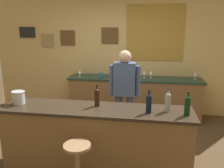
% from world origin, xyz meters
% --- Properties ---
extents(ground_plane, '(10.00, 10.00, 0.00)m').
position_xyz_m(ground_plane, '(0.00, 0.00, 0.00)').
color(ground_plane, '#4C3823').
extents(back_wall, '(6.00, 0.09, 2.80)m').
position_xyz_m(back_wall, '(0.01, 2.03, 1.42)').
color(back_wall, tan).
rests_on(back_wall, ground_plane).
extents(bar_counter, '(2.62, 0.60, 0.92)m').
position_xyz_m(bar_counter, '(0.00, -0.40, 0.46)').
color(bar_counter, brown).
rests_on(bar_counter, ground_plane).
extents(side_counter, '(2.89, 0.56, 0.90)m').
position_xyz_m(side_counter, '(0.40, 1.65, 0.45)').
color(side_counter, brown).
rests_on(side_counter, ground_plane).
extents(bartender, '(0.52, 0.21, 1.62)m').
position_xyz_m(bartender, '(0.30, 0.46, 0.94)').
color(bartender, '#384766').
rests_on(bartender, ground_plane).
extents(bar_stool, '(0.32, 0.32, 0.68)m').
position_xyz_m(bar_stool, '(-0.09, -0.98, 0.46)').
color(bar_stool, olive).
rests_on(bar_stool, ground_plane).
extents(wine_bottle_a, '(0.07, 0.07, 0.31)m').
position_xyz_m(wine_bottle_a, '(-0.00, -0.31, 1.06)').
color(wine_bottle_a, black).
rests_on(wine_bottle_a, bar_counter).
extents(wine_bottle_b, '(0.07, 0.07, 0.31)m').
position_xyz_m(wine_bottle_b, '(0.71, -0.46, 1.06)').
color(wine_bottle_b, black).
rests_on(wine_bottle_b, bar_counter).
extents(wine_bottle_c, '(0.07, 0.07, 0.31)m').
position_xyz_m(wine_bottle_c, '(0.95, -0.36, 1.06)').
color(wine_bottle_c, '#999E99').
rests_on(wine_bottle_c, bar_counter).
extents(wine_bottle_d, '(0.07, 0.07, 0.31)m').
position_xyz_m(wine_bottle_d, '(1.18, -0.47, 1.06)').
color(wine_bottle_d, black).
rests_on(wine_bottle_d, bar_counter).
extents(ice_bucket, '(0.19, 0.19, 0.19)m').
position_xyz_m(ice_bucket, '(-1.13, -0.39, 1.02)').
color(ice_bucket, '#B7BABF').
rests_on(ice_bucket, bar_counter).
extents(wine_glass_a, '(0.07, 0.07, 0.16)m').
position_xyz_m(wine_glass_a, '(-0.80, 1.55, 1.01)').
color(wine_glass_a, silver).
rests_on(wine_glass_a, side_counter).
extents(wine_glass_b, '(0.07, 0.07, 0.16)m').
position_xyz_m(wine_glass_b, '(0.04, 1.72, 1.01)').
color(wine_glass_b, silver).
rests_on(wine_glass_b, side_counter).
extents(wine_glass_c, '(0.07, 0.07, 0.16)m').
position_xyz_m(wine_glass_c, '(0.61, 1.71, 1.01)').
color(wine_glass_c, silver).
rests_on(wine_glass_c, side_counter).
extents(wine_glass_d, '(0.07, 0.07, 0.16)m').
position_xyz_m(wine_glass_d, '(0.75, 1.70, 1.01)').
color(wine_glass_d, silver).
rests_on(wine_glass_d, side_counter).
extents(wine_glass_e, '(0.07, 0.07, 0.16)m').
position_xyz_m(wine_glass_e, '(1.68, 1.74, 1.01)').
color(wine_glass_e, silver).
rests_on(wine_glass_e, side_counter).
extents(coffee_mug, '(0.12, 0.08, 0.09)m').
position_xyz_m(coffee_mug, '(-0.34, 1.64, 0.95)').
color(coffee_mug, '#336699').
rests_on(coffee_mug, side_counter).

